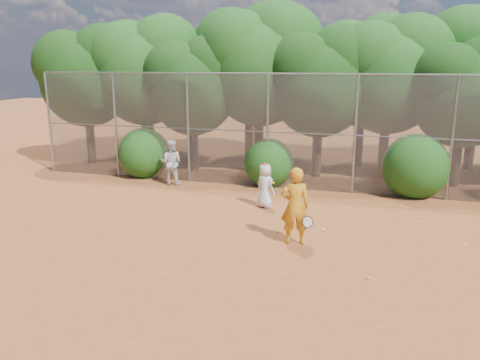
% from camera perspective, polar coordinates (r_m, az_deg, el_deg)
% --- Properties ---
extents(ground, '(80.00, 80.00, 0.00)m').
position_cam_1_polar(ground, '(11.18, 1.41, -8.86)').
color(ground, brown).
rests_on(ground, ground).
extents(fence_back, '(20.05, 0.09, 4.03)m').
position_cam_1_polar(fence_back, '(16.35, 6.40, 5.92)').
color(fence_back, gray).
rests_on(fence_back, ground).
extents(tree_0, '(4.38, 3.81, 6.00)m').
position_cam_1_polar(tree_0, '(21.65, -18.14, 12.32)').
color(tree_0, black).
rests_on(tree_0, ground).
extents(tree_1, '(4.64, 4.03, 6.35)m').
position_cam_1_polar(tree_1, '(20.81, -11.52, 13.32)').
color(tree_1, black).
rests_on(tree_1, ground).
extents(tree_2, '(3.99, 3.47, 5.47)m').
position_cam_1_polar(tree_2, '(19.15, -5.64, 11.74)').
color(tree_2, black).
rests_on(tree_2, ground).
extents(tree_3, '(4.89, 4.26, 6.70)m').
position_cam_1_polar(tree_3, '(19.34, 2.60, 14.22)').
color(tree_3, black).
rests_on(tree_3, ground).
extents(tree_4, '(4.19, 3.64, 5.73)m').
position_cam_1_polar(tree_4, '(18.32, 9.89, 12.04)').
color(tree_4, black).
rests_on(tree_4, ground).
extents(tree_5, '(4.51, 3.92, 6.17)m').
position_cam_1_polar(tree_5, '(19.01, 17.91, 12.53)').
color(tree_5, black).
rests_on(tree_5, ground).
extents(tree_6, '(3.86, 3.36, 5.29)m').
position_cam_1_polar(tree_6, '(18.26, 25.78, 9.95)').
color(tree_6, black).
rests_on(tree_6, ground).
extents(tree_9, '(4.83, 4.20, 6.62)m').
position_cam_1_polar(tree_9, '(23.31, -11.12, 13.83)').
color(tree_9, black).
rests_on(tree_9, ground).
extents(tree_10, '(5.15, 4.48, 7.06)m').
position_cam_1_polar(tree_10, '(21.72, 1.37, 14.84)').
color(tree_10, black).
rests_on(tree_10, ground).
extents(tree_11, '(4.64, 4.03, 6.35)m').
position_cam_1_polar(tree_11, '(20.61, 14.98, 13.13)').
color(tree_11, black).
rests_on(tree_11, ground).
extents(bush_0, '(2.00, 2.00, 2.00)m').
position_cam_1_polar(bush_0, '(18.69, -11.62, 3.48)').
color(bush_0, '#154310').
rests_on(bush_0, ground).
extents(bush_1, '(1.80, 1.80, 1.80)m').
position_cam_1_polar(bush_1, '(17.01, 3.54, 2.36)').
color(bush_1, '#154310').
rests_on(bush_1, ground).
extents(bush_2, '(2.20, 2.20, 2.20)m').
position_cam_1_polar(bush_2, '(16.65, 20.60, 1.91)').
color(bush_2, '#154310').
rests_on(bush_2, ground).
extents(player_yellow, '(0.90, 0.64, 1.93)m').
position_cam_1_polar(player_yellow, '(11.51, 6.72, -3.16)').
color(player_yellow, orange).
rests_on(player_yellow, ground).
extents(player_teen, '(0.80, 0.72, 1.40)m').
position_cam_1_polar(player_teen, '(14.38, 3.07, -0.66)').
color(player_teen, silver).
rests_on(player_teen, ground).
extents(player_white, '(0.91, 0.80, 1.65)m').
position_cam_1_polar(player_white, '(17.26, -8.40, 2.15)').
color(player_white, silver).
rests_on(player_white, ground).
extents(ball_0, '(0.07, 0.07, 0.07)m').
position_cam_1_polar(ball_0, '(12.74, 10.08, -5.98)').
color(ball_0, yellow).
rests_on(ball_0, ground).
extents(ball_1, '(0.07, 0.07, 0.07)m').
position_cam_1_polar(ball_1, '(14.48, 21.18, -4.26)').
color(ball_1, yellow).
rests_on(ball_1, ground).
extents(ball_2, '(0.07, 0.07, 0.07)m').
position_cam_1_polar(ball_2, '(10.23, 15.46, -11.48)').
color(ball_2, yellow).
rests_on(ball_2, ground).
extents(ball_3, '(0.07, 0.07, 0.07)m').
position_cam_1_polar(ball_3, '(12.78, 25.68, -7.15)').
color(ball_3, yellow).
rests_on(ball_3, ground).
extents(ball_4, '(0.07, 0.07, 0.07)m').
position_cam_1_polar(ball_4, '(12.44, 4.59, -6.29)').
color(ball_4, yellow).
rests_on(ball_4, ground).
extents(ball_5, '(0.07, 0.07, 0.07)m').
position_cam_1_polar(ball_5, '(15.40, 19.14, -3.00)').
color(ball_5, yellow).
rests_on(ball_5, ground).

